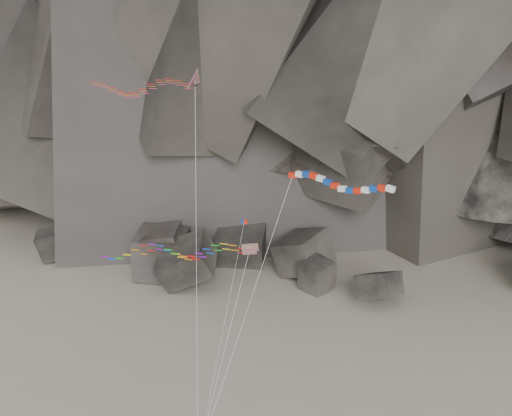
% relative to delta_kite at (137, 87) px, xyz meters
% --- Properties ---
extents(boulder_field, '(81.70, 19.27, 8.67)m').
position_rel_delta_kite_xyz_m(boulder_field, '(6.44, 30.48, -27.61)').
color(boulder_field, '#47423F').
rests_on(boulder_field, ground).
extents(delta_kite, '(11.19, 8.80, 30.24)m').
position_rel_delta_kite_xyz_m(delta_kite, '(0.00, 0.00, 0.00)').
color(delta_kite, red).
rests_on(delta_kite, ground).
extents(banner_kite, '(14.20, 8.65, 22.30)m').
position_rel_delta_kite_xyz_m(banner_kite, '(16.49, -1.26, -6.90)').
color(banner_kite, red).
rests_on(banner_kite, ground).
extents(parafoil_kite, '(13.63, 4.12, 17.46)m').
position_rel_delta_kite_xyz_m(parafoil_kite, '(3.61, -3.98, -12.34)').
color(parafoil_kite, '#F0B00D').
rests_on(parafoil_kite, ground).
extents(pennant_kite, '(2.37, 8.05, 17.79)m').
position_rel_delta_kite_xyz_m(pennant_kite, '(8.33, -1.26, -14.30)').
color(pennant_kite, red).
rests_on(pennant_kite, ground).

